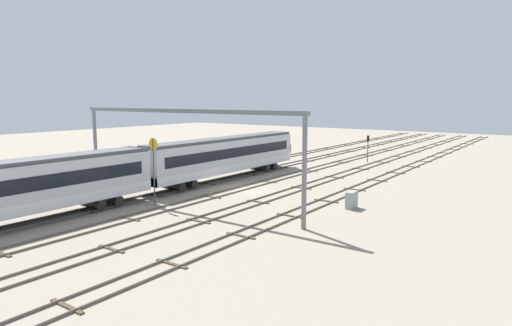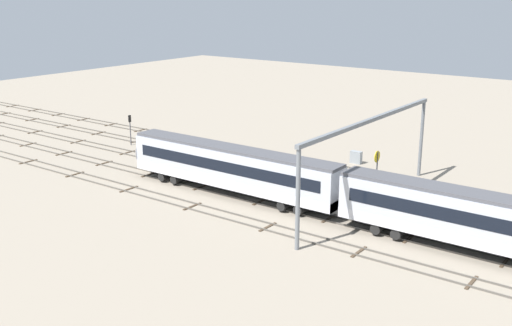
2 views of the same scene
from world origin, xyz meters
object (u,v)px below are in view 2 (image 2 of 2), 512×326
relay_cabinet (356,157)px  signal_light_trackside_departure (130,125)px  overhead_gantry (371,137)px  speed_sign_mid_trackside (376,173)px

relay_cabinet → signal_light_trackside_departure: bearing=19.1°
signal_light_trackside_departure → relay_cabinet: size_ratio=2.72×
overhead_gantry → speed_sign_mid_trackside: 3.64m
speed_sign_mid_trackside → relay_cabinet: (9.40, -14.48, -3.27)m
speed_sign_mid_trackside → signal_light_trackside_departure: size_ratio=1.51×
relay_cabinet → speed_sign_mid_trackside: bearing=123.0°
speed_sign_mid_trackside → relay_cabinet: 17.57m
overhead_gantry → signal_light_trackside_departure: overhead_gantry is taller
overhead_gantry → signal_light_trackside_departure: 36.27m
signal_light_trackside_departure → relay_cabinet: bearing=-160.9°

